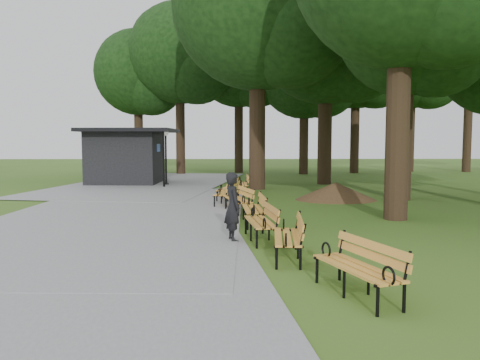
{
  "coord_description": "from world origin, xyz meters",
  "views": [
    {
      "loc": [
        -0.35,
        -12.24,
        2.39
      ],
      "look_at": [
        -0.06,
        3.24,
        1.1
      ],
      "focal_mm": 35.5,
      "sensor_mm": 36.0,
      "label": 1
    }
  ],
  "objects_px": {
    "bench_4": "(238,200)",
    "bench_6": "(227,189)",
    "lawn_tree_2": "(258,4)",
    "lawn_tree_4": "(326,34)",
    "kiosk": "(125,156)",
    "bench_2": "(260,222)",
    "lamp_post": "(166,145)",
    "bench_3": "(253,209)",
    "dirt_mound": "(336,191)",
    "bench_1": "(287,237)",
    "bench_0": "(357,268)",
    "person": "(233,207)",
    "lawn_tree_1": "(408,27)",
    "bench_7": "(242,184)",
    "bench_5": "(227,193)"
  },
  "relations": [
    {
      "from": "bench_1",
      "to": "bench_2",
      "type": "relative_size",
      "value": 1.0
    },
    {
      "from": "bench_4",
      "to": "bench_6",
      "type": "distance_m",
      "value": 3.62
    },
    {
      "from": "dirt_mound",
      "to": "person",
      "type": "bearing_deg",
      "value": -118.08
    },
    {
      "from": "bench_0",
      "to": "bench_1",
      "type": "bearing_deg",
      "value": 179.23
    },
    {
      "from": "bench_0",
      "to": "person",
      "type": "bearing_deg",
      "value": -174.43
    },
    {
      "from": "lawn_tree_1",
      "to": "lawn_tree_4",
      "type": "bearing_deg",
      "value": 104.33
    },
    {
      "from": "lamp_post",
      "to": "bench_1",
      "type": "distance_m",
      "value": 16.7
    },
    {
      "from": "bench_0",
      "to": "bench_6",
      "type": "distance_m",
      "value": 12.18
    },
    {
      "from": "lawn_tree_2",
      "to": "lawn_tree_4",
      "type": "height_order",
      "value": "lawn_tree_2"
    },
    {
      "from": "dirt_mound",
      "to": "lawn_tree_4",
      "type": "height_order",
      "value": "lawn_tree_4"
    },
    {
      "from": "dirt_mound",
      "to": "bench_1",
      "type": "height_order",
      "value": "bench_1"
    },
    {
      "from": "bench_0",
      "to": "bench_3",
      "type": "bearing_deg",
      "value": 172.24
    },
    {
      "from": "bench_0",
      "to": "lawn_tree_1",
      "type": "relative_size",
      "value": 0.2
    },
    {
      "from": "dirt_mound",
      "to": "bench_5",
      "type": "relative_size",
      "value": 1.44
    },
    {
      "from": "kiosk",
      "to": "lamp_post",
      "type": "xyz_separation_m",
      "value": [
        2.37,
        -0.96,
        0.63
      ]
    },
    {
      "from": "dirt_mound",
      "to": "lawn_tree_1",
      "type": "distance_m",
      "value": 7.04
    },
    {
      "from": "dirt_mound",
      "to": "bench_5",
      "type": "xyz_separation_m",
      "value": [
        -4.39,
        -1.46,
        0.09
      ]
    },
    {
      "from": "bench_4",
      "to": "lawn_tree_1",
      "type": "height_order",
      "value": "lawn_tree_1"
    },
    {
      "from": "bench_3",
      "to": "dirt_mound",
      "type": "bearing_deg",
      "value": 144.65
    },
    {
      "from": "lamp_post",
      "to": "bench_3",
      "type": "height_order",
      "value": "lamp_post"
    },
    {
      "from": "bench_4",
      "to": "bench_2",
      "type": "bearing_deg",
      "value": -8.39
    },
    {
      "from": "kiosk",
      "to": "bench_6",
      "type": "xyz_separation_m",
      "value": [
        5.71,
        -7.26,
        -1.08
      ]
    },
    {
      "from": "bench_1",
      "to": "lawn_tree_4",
      "type": "height_order",
      "value": "lawn_tree_4"
    },
    {
      "from": "bench_3",
      "to": "lawn_tree_4",
      "type": "xyz_separation_m",
      "value": [
        4.52,
        12.61,
        7.69
      ]
    },
    {
      "from": "dirt_mound",
      "to": "lawn_tree_4",
      "type": "relative_size",
      "value": 0.23
    },
    {
      "from": "person",
      "to": "bench_2",
      "type": "bearing_deg",
      "value": -99.82
    },
    {
      "from": "bench_0",
      "to": "bench_6",
      "type": "relative_size",
      "value": 1.0
    },
    {
      "from": "bench_3",
      "to": "lawn_tree_1",
      "type": "height_order",
      "value": "lawn_tree_1"
    },
    {
      "from": "bench_2",
      "to": "bench_3",
      "type": "height_order",
      "value": "same"
    },
    {
      "from": "lamp_post",
      "to": "bench_2",
      "type": "bearing_deg",
      "value": -73.64
    },
    {
      "from": "bench_1",
      "to": "bench_3",
      "type": "xyz_separation_m",
      "value": [
        -0.5,
        3.95,
        0.0
      ]
    },
    {
      "from": "lamp_post",
      "to": "bench_2",
      "type": "distance_m",
      "value": 14.9
    },
    {
      "from": "lamp_post",
      "to": "bench_1",
      "type": "height_order",
      "value": "lamp_post"
    },
    {
      "from": "kiosk",
      "to": "bench_1",
      "type": "distance_m",
      "value": 18.34
    },
    {
      "from": "bench_6",
      "to": "lawn_tree_2",
      "type": "relative_size",
      "value": 0.15
    },
    {
      "from": "dirt_mound",
      "to": "bench_7",
      "type": "xyz_separation_m",
      "value": [
        -3.75,
        2.2,
        0.09
      ]
    },
    {
      "from": "kiosk",
      "to": "bench_7",
      "type": "bearing_deg",
      "value": -36.59
    },
    {
      "from": "kiosk",
      "to": "dirt_mound",
      "type": "height_order",
      "value": "kiosk"
    },
    {
      "from": "kiosk",
      "to": "lawn_tree_4",
      "type": "distance_m",
      "value": 12.83
    },
    {
      "from": "bench_1",
      "to": "bench_3",
      "type": "height_order",
      "value": "same"
    },
    {
      "from": "bench_7",
      "to": "lawn_tree_2",
      "type": "relative_size",
      "value": 0.15
    },
    {
      "from": "dirt_mound",
      "to": "lawn_tree_2",
      "type": "distance_m",
      "value": 10.01
    },
    {
      "from": "kiosk",
      "to": "lawn_tree_1",
      "type": "relative_size",
      "value": 0.5
    },
    {
      "from": "kiosk",
      "to": "bench_4",
      "type": "distance_m",
      "value": 12.5
    },
    {
      "from": "dirt_mound",
      "to": "bench_2",
      "type": "distance_m",
      "value": 8.54
    },
    {
      "from": "bench_4",
      "to": "bench_5",
      "type": "xyz_separation_m",
      "value": [
        -0.39,
        2.02,
        0.0
      ]
    },
    {
      "from": "bench_1",
      "to": "lawn_tree_2",
      "type": "bearing_deg",
      "value": -175.72
    },
    {
      "from": "lawn_tree_1",
      "to": "lawn_tree_4",
      "type": "height_order",
      "value": "lawn_tree_4"
    },
    {
      "from": "lawn_tree_4",
      "to": "bench_7",
      "type": "bearing_deg",
      "value": -133.98
    },
    {
      "from": "dirt_mound",
      "to": "lawn_tree_1",
      "type": "height_order",
      "value": "lawn_tree_1"
    }
  ]
}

